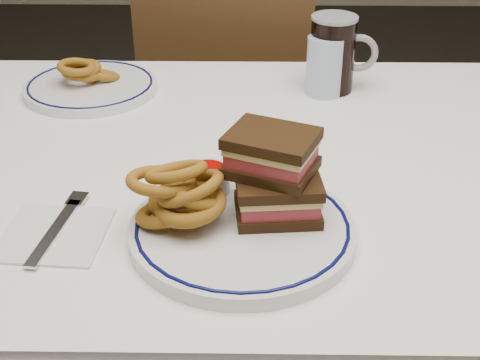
{
  "coord_description": "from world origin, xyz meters",
  "views": [
    {
      "loc": [
        -0.03,
        -0.94,
        1.26
      ],
      "look_at": [
        -0.04,
        -0.18,
        0.81
      ],
      "focal_mm": 50.0,
      "sensor_mm": 36.0,
      "label": 1
    }
  ],
  "objects_px": {
    "main_plate": "(242,230)",
    "reuben_sandwich": "(275,175)",
    "beer_mug": "(334,53)",
    "chair_far": "(229,93)",
    "far_plate": "(91,87)"
  },
  "relations": [
    {
      "from": "chair_far",
      "to": "far_plate",
      "type": "bearing_deg",
      "value": -115.78
    },
    {
      "from": "chair_far",
      "to": "main_plate",
      "type": "height_order",
      "value": "chair_far"
    },
    {
      "from": "far_plate",
      "to": "chair_far",
      "type": "bearing_deg",
      "value": 64.22
    },
    {
      "from": "chair_far",
      "to": "reuben_sandwich",
      "type": "relative_size",
      "value": 7.12
    },
    {
      "from": "main_plate",
      "to": "reuben_sandwich",
      "type": "xyz_separation_m",
      "value": [
        0.04,
        0.03,
        0.06
      ]
    },
    {
      "from": "beer_mug",
      "to": "far_plate",
      "type": "bearing_deg",
      "value": -177.88
    },
    {
      "from": "beer_mug",
      "to": "main_plate",
      "type": "bearing_deg",
      "value": -108.65
    },
    {
      "from": "chair_far",
      "to": "main_plate",
      "type": "relative_size",
      "value": 3.25
    },
    {
      "from": "chair_far",
      "to": "main_plate",
      "type": "distance_m",
      "value": 1.03
    },
    {
      "from": "reuben_sandwich",
      "to": "chair_far",
      "type": "bearing_deg",
      "value": 95.26
    },
    {
      "from": "main_plate",
      "to": "beer_mug",
      "type": "height_order",
      "value": "beer_mug"
    },
    {
      "from": "main_plate",
      "to": "beer_mug",
      "type": "xyz_separation_m",
      "value": [
        0.17,
        0.5,
        0.06
      ]
    },
    {
      "from": "chair_far",
      "to": "main_plate",
      "type": "xyz_separation_m",
      "value": [
        0.05,
        -1.0,
        0.24
      ]
    },
    {
      "from": "main_plate",
      "to": "reuben_sandwich",
      "type": "distance_m",
      "value": 0.08
    },
    {
      "from": "main_plate",
      "to": "far_plate",
      "type": "relative_size",
      "value": 1.17
    }
  ]
}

